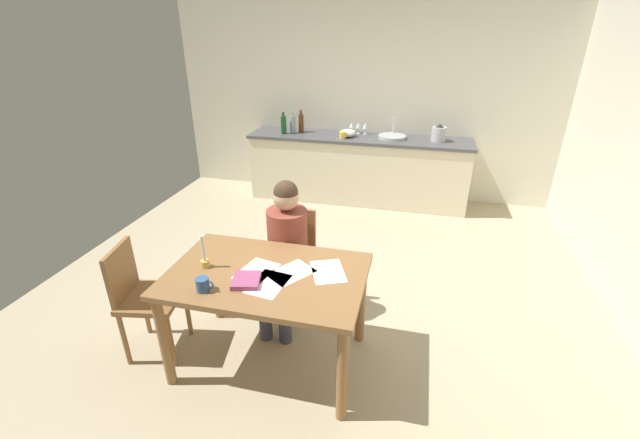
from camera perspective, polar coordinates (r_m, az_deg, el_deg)
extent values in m
cube|color=tan|center=(3.99, -0.24, -9.56)|extent=(5.20, 5.20, 0.04)
cube|color=beige|center=(5.90, 6.09, 15.87)|extent=(5.20, 0.12, 2.60)
cube|color=beige|center=(5.77, 5.18, 6.76)|extent=(2.90, 0.60, 0.86)
cube|color=#4C4C51|center=(5.64, 5.36, 11.09)|extent=(2.94, 0.64, 0.04)
cube|color=olive|center=(2.83, -7.40, -7.63)|extent=(1.32, 0.86, 0.04)
cylinder|color=olive|center=(3.04, -20.60, -15.43)|extent=(0.07, 0.07, 0.71)
cylinder|color=olive|center=(2.66, 3.08, -20.52)|extent=(0.07, 0.07, 0.71)
cylinder|color=olive|center=(3.54, -14.14, -8.12)|extent=(0.07, 0.07, 0.71)
cylinder|color=olive|center=(3.22, 5.65, -11.17)|extent=(0.07, 0.07, 0.71)
cube|color=olive|center=(3.47, -4.25, -5.89)|extent=(0.40, 0.40, 0.04)
cube|color=olive|center=(3.52, -3.47, -1.44)|extent=(0.36, 0.03, 0.40)
cylinder|color=olive|center=(3.52, -7.64, -10.27)|extent=(0.04, 0.04, 0.46)
cylinder|color=olive|center=(3.42, -2.20, -11.12)|extent=(0.04, 0.04, 0.46)
cylinder|color=olive|center=(3.78, -5.85, -7.37)|extent=(0.04, 0.04, 0.46)
cylinder|color=olive|center=(3.69, -0.80, -8.06)|extent=(0.04, 0.04, 0.46)
cylinder|color=brown|center=(3.34, -4.48, -2.68)|extent=(0.32, 0.32, 0.50)
sphere|color=#D8AD8C|center=(3.18, -4.69, 3.04)|extent=(0.20, 0.20, 0.20)
sphere|color=#473323|center=(3.17, -4.72, 3.71)|extent=(0.19, 0.19, 0.19)
cylinder|color=#383847|center=(3.33, -6.64, -7.82)|extent=(0.13, 0.38, 0.13)
cylinder|color=#383847|center=(3.32, -7.55, -12.81)|extent=(0.10, 0.10, 0.45)
cylinder|color=#383847|center=(3.29, -3.98, -8.21)|extent=(0.13, 0.38, 0.13)
cylinder|color=#383847|center=(3.28, -4.85, -13.27)|extent=(0.10, 0.10, 0.45)
cube|color=olive|center=(3.29, -22.09, -9.96)|extent=(0.47, 0.47, 0.04)
cube|color=olive|center=(3.26, -25.65, -6.59)|extent=(0.09, 0.36, 0.40)
cylinder|color=olive|center=(3.24, -19.79, -15.39)|extent=(0.04, 0.04, 0.46)
cylinder|color=olive|center=(3.49, -17.73, -11.83)|extent=(0.04, 0.04, 0.46)
cylinder|color=olive|center=(3.38, -25.28, -14.58)|extent=(0.04, 0.04, 0.46)
cylinder|color=olive|center=(3.62, -22.87, -11.26)|extent=(0.04, 0.04, 0.46)
cylinder|color=#33598C|center=(2.71, -15.82, -8.57)|extent=(0.08, 0.08, 0.09)
torus|color=#33598C|center=(2.68, -14.94, -8.66)|extent=(0.06, 0.01, 0.06)
cylinder|color=gold|center=(2.95, -15.47, -5.86)|extent=(0.06, 0.06, 0.05)
cylinder|color=white|center=(2.90, -15.74, -3.82)|extent=(0.02, 0.02, 0.19)
cube|color=#9E4774|center=(2.73, -10.08, -8.25)|extent=(0.21, 0.22, 0.03)
cube|color=white|center=(2.81, 1.10, -7.14)|extent=(0.31, 0.35, 0.00)
cube|color=white|center=(2.80, -4.02, -7.28)|extent=(0.34, 0.36, 0.00)
cube|color=white|center=(2.85, -8.72, -7.01)|extent=(0.27, 0.33, 0.00)
cube|color=white|center=(2.71, -7.10, -8.74)|extent=(0.25, 0.32, 0.00)
cylinder|color=#B2B7BC|center=(5.59, 9.87, 11.11)|extent=(0.36, 0.36, 0.04)
cylinder|color=silver|center=(5.72, 10.08, 12.46)|extent=(0.02, 0.02, 0.24)
cylinder|color=#194C23|center=(5.76, -5.02, 12.80)|extent=(0.07, 0.07, 0.23)
cylinder|color=#194C23|center=(5.73, -5.07, 14.22)|extent=(0.03, 0.03, 0.06)
cylinder|color=#8C999E|center=(5.79, -3.77, 12.87)|extent=(0.07, 0.07, 0.23)
cylinder|color=#8C999E|center=(5.76, -3.81, 14.24)|extent=(0.03, 0.03, 0.06)
cylinder|color=#593319|center=(5.84, -2.62, 13.07)|extent=(0.07, 0.07, 0.24)
cylinder|color=#593319|center=(5.81, -2.65, 14.51)|extent=(0.03, 0.03, 0.06)
ellipsoid|color=white|center=(5.60, 3.81, 11.76)|extent=(0.21, 0.21, 0.10)
cylinder|color=#B7BABF|center=(5.56, 15.99, 11.20)|extent=(0.18, 0.18, 0.18)
cone|color=#262628|center=(5.54, 16.13, 12.30)|extent=(0.11, 0.11, 0.04)
cylinder|color=silver|center=(5.77, 6.18, 11.61)|extent=(0.06, 0.06, 0.00)
cylinder|color=silver|center=(5.76, 6.20, 11.97)|extent=(0.01, 0.01, 0.07)
cone|color=silver|center=(5.75, 6.24, 12.69)|extent=(0.07, 0.07, 0.08)
cylinder|color=silver|center=(5.79, 5.25, 11.68)|extent=(0.06, 0.06, 0.00)
cylinder|color=silver|center=(5.78, 5.27, 12.04)|extent=(0.01, 0.01, 0.07)
cone|color=silver|center=(5.76, 5.30, 12.76)|extent=(0.07, 0.07, 0.08)
cylinder|color=silver|center=(5.80, 4.35, 11.75)|extent=(0.06, 0.06, 0.00)
cylinder|color=silver|center=(5.79, 4.37, 12.10)|extent=(0.01, 0.01, 0.07)
cone|color=silver|center=(5.77, 4.39, 12.83)|extent=(0.07, 0.07, 0.08)
cylinder|color=#F2CC4C|center=(5.51, 3.11, 11.51)|extent=(0.09, 0.09, 0.09)
torus|color=#F2CC4C|center=(5.50, 3.61, 11.52)|extent=(0.06, 0.01, 0.06)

